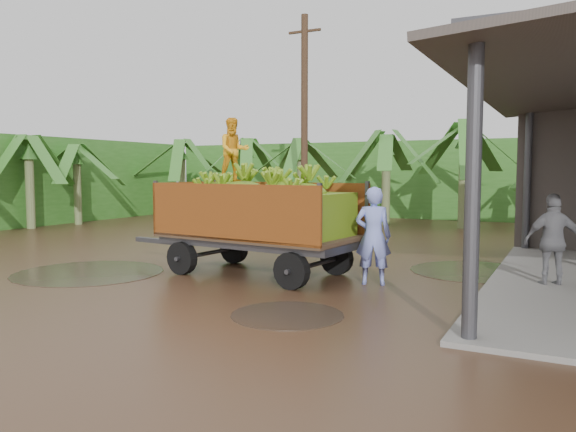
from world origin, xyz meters
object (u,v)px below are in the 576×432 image
at_px(banana_trailer, 258,215).
at_px(man_grey, 553,241).
at_px(man_blue, 373,236).
at_px(utility_pole, 304,124).

height_order(banana_trailer, man_grey, banana_trailer).
relative_size(man_blue, man_grey, 1.07).
xyz_separation_m(banana_trailer, man_blue, (2.52, 0.10, -0.33)).
bearing_deg(man_grey, banana_trailer, -8.77).
xyz_separation_m(man_grey, utility_pole, (-8.14, 6.24, 2.94)).
bearing_deg(utility_pole, man_grey, -37.46).
distance_m(banana_trailer, man_blue, 2.55).
bearing_deg(man_blue, man_grey, -174.27).
xyz_separation_m(banana_trailer, man_grey, (5.67, 1.28, -0.39)).
bearing_deg(banana_trailer, man_blue, 8.60).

